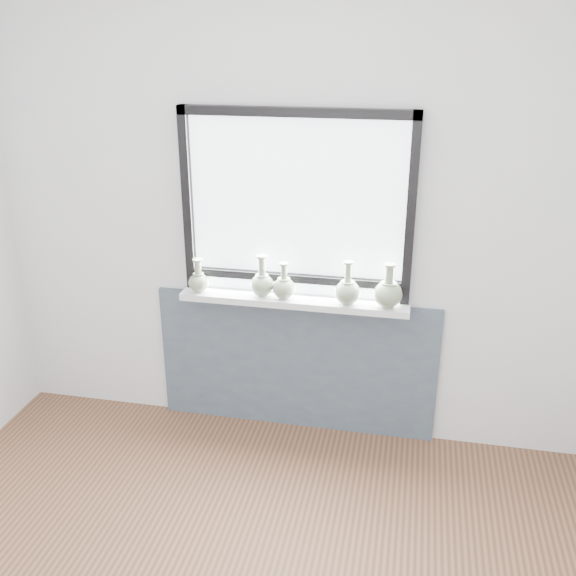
% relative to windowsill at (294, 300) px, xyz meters
% --- Properties ---
extents(back_wall, '(3.60, 0.02, 2.60)m').
position_rel_windowsill_xyz_m(back_wall, '(0.00, 0.10, 0.42)').
color(back_wall, silver).
rests_on(back_wall, ground).
extents(apron_panel, '(1.70, 0.03, 0.86)m').
position_rel_windowsill_xyz_m(apron_panel, '(0.00, 0.07, -0.45)').
color(apron_panel, '#475962').
rests_on(apron_panel, ground).
extents(windowsill, '(1.32, 0.18, 0.04)m').
position_rel_windowsill_xyz_m(windowsill, '(0.00, 0.00, 0.00)').
color(windowsill, silver).
rests_on(windowsill, apron_panel).
extents(window, '(1.30, 0.06, 1.05)m').
position_rel_windowsill_xyz_m(window, '(0.00, 0.06, 0.56)').
color(window, black).
rests_on(window, windowsill).
extents(vase_a, '(0.12, 0.12, 0.20)m').
position_rel_windowsill_xyz_m(vase_a, '(-0.56, -0.02, 0.09)').
color(vase_a, gray).
rests_on(vase_a, windowsill).
extents(vase_b, '(0.14, 0.14, 0.24)m').
position_rel_windowsill_xyz_m(vase_b, '(-0.18, -0.01, 0.10)').
color(vase_b, gray).
rests_on(vase_b, windowsill).
extents(vase_c, '(0.13, 0.13, 0.21)m').
position_rel_windowsill_xyz_m(vase_c, '(-0.05, -0.02, 0.09)').
color(vase_c, gray).
rests_on(vase_c, windowsill).
extents(vase_d, '(0.15, 0.15, 0.25)m').
position_rel_windowsill_xyz_m(vase_d, '(0.31, -0.03, 0.10)').
color(vase_d, gray).
rests_on(vase_d, windowsill).
extents(vase_e, '(0.16, 0.16, 0.25)m').
position_rel_windowsill_xyz_m(vase_e, '(0.53, -0.02, 0.10)').
color(vase_e, gray).
rests_on(vase_e, windowsill).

